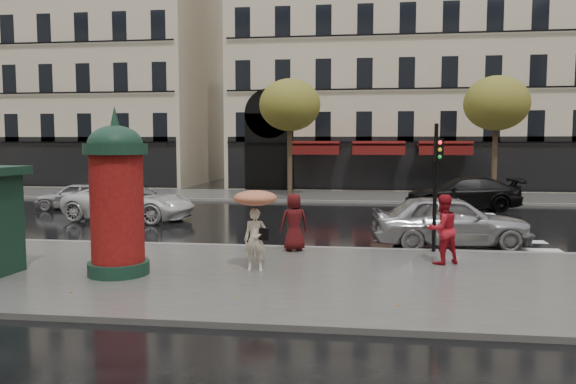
# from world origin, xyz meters

# --- Properties ---
(ground) EXTENTS (160.00, 160.00, 0.00)m
(ground) POSITION_xyz_m (0.00, 0.00, 0.00)
(ground) COLOR black
(ground) RESTS_ON ground
(near_sidewalk) EXTENTS (90.00, 7.00, 0.12)m
(near_sidewalk) POSITION_xyz_m (0.00, -0.50, 0.06)
(near_sidewalk) COLOR #474744
(near_sidewalk) RESTS_ON ground
(far_sidewalk) EXTENTS (90.00, 6.00, 0.12)m
(far_sidewalk) POSITION_xyz_m (0.00, 19.00, 0.06)
(far_sidewalk) COLOR #474744
(far_sidewalk) RESTS_ON ground
(near_kerb) EXTENTS (90.00, 0.25, 0.14)m
(near_kerb) POSITION_xyz_m (0.00, 3.00, 0.07)
(near_kerb) COLOR slate
(near_kerb) RESTS_ON ground
(far_kerb) EXTENTS (90.00, 0.25, 0.14)m
(far_kerb) POSITION_xyz_m (0.00, 16.00, 0.07)
(far_kerb) COLOR slate
(far_kerb) RESTS_ON ground
(zebra_crossing) EXTENTS (3.60, 11.75, 0.01)m
(zebra_crossing) POSITION_xyz_m (6.00, 9.60, 0.01)
(zebra_crossing) COLOR silver
(zebra_crossing) RESTS_ON ground
(bldg_far_corner) EXTENTS (26.00, 14.00, 22.90)m
(bldg_far_corner) POSITION_xyz_m (6.00, 30.00, 11.31)
(bldg_far_corner) COLOR #B7A88C
(bldg_far_corner) RESTS_ON ground
(bldg_far_left) EXTENTS (24.00, 14.00, 22.90)m
(bldg_far_left) POSITION_xyz_m (-22.00, 30.00, 11.31)
(bldg_far_left) COLOR #B7A88C
(bldg_far_left) RESTS_ON ground
(tree_far_left) EXTENTS (3.40, 3.40, 6.64)m
(tree_far_left) POSITION_xyz_m (-2.00, 18.00, 5.17)
(tree_far_left) COLOR #38281C
(tree_far_left) RESTS_ON ground
(tree_far_right) EXTENTS (3.40, 3.40, 6.64)m
(tree_far_right) POSITION_xyz_m (9.00, 18.00, 5.17)
(tree_far_right) COLOR #38281C
(tree_far_right) RESTS_ON ground
(woman_umbrella) EXTENTS (1.03, 1.03, 1.98)m
(woman_umbrella) POSITION_xyz_m (-0.50, -0.15, 1.43)
(woman_umbrella) COLOR beige
(woman_umbrella) RESTS_ON near_sidewalk
(woman_red) EXTENTS (1.06, 0.98, 1.75)m
(woman_red) POSITION_xyz_m (4.00, 1.21, 0.99)
(woman_red) COLOR #B11522
(woman_red) RESTS_ON near_sidewalk
(man_burgundy) EXTENTS (0.93, 0.78, 1.62)m
(man_burgundy) POSITION_xyz_m (0.12, 2.40, 0.93)
(man_burgundy) COLOR #420D0E
(man_burgundy) RESTS_ON near_sidewalk
(morris_column) EXTENTS (1.44, 1.44, 3.86)m
(morris_column) POSITION_xyz_m (-3.57, -0.91, 1.97)
(morris_column) COLOR #133123
(morris_column) RESTS_ON near_sidewalk
(traffic_light) EXTENTS (0.26, 0.35, 3.55)m
(traffic_light) POSITION_xyz_m (4.02, 2.73, 2.27)
(traffic_light) COLOR black
(traffic_light) RESTS_ON near_sidewalk
(car_silver) EXTENTS (4.86, 2.34, 1.60)m
(car_silver) POSITION_xyz_m (4.64, 4.20, 0.80)
(car_silver) COLOR #A5A4A9
(car_silver) RESTS_ON ground
(car_white) EXTENTS (5.49, 2.98, 1.46)m
(car_white) POSITION_xyz_m (-7.30, 8.51, 0.73)
(car_white) COLOR silver
(car_white) RESTS_ON ground
(car_black) EXTENTS (5.38, 2.45, 1.53)m
(car_black) POSITION_xyz_m (6.68, 13.96, 0.76)
(car_black) COLOR black
(car_black) RESTS_ON ground
(car_far_silver) EXTENTS (3.87, 1.73, 1.29)m
(car_far_silver) POSITION_xyz_m (-11.20, 11.56, 0.65)
(car_far_silver) COLOR silver
(car_far_silver) RESTS_ON ground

